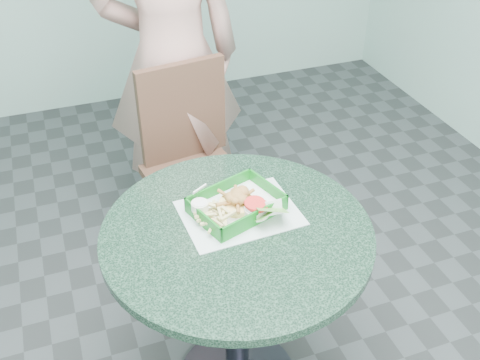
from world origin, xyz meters
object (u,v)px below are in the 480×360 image
object	(u,v)px
dining_chair	(191,154)
food_basket	(236,212)
crab_sandwich	(237,204)
diner_person	(169,25)
cafe_table	(237,273)
sauce_ramekin	(199,203)

from	to	relation	value
dining_chair	food_basket	world-z (taller)	dining_chair
crab_sandwich	diner_person	bearing A→B (deg)	87.38
cafe_table	food_basket	world-z (taller)	food_basket
cafe_table	sauce_ramekin	distance (m)	0.27
cafe_table	food_basket	xyz separation A→B (m)	(0.03, 0.08, 0.19)
sauce_ramekin	crab_sandwich	bearing A→B (deg)	-20.77
food_basket	crab_sandwich	world-z (taller)	crab_sandwich
cafe_table	sauce_ramekin	xyz separation A→B (m)	(-0.08, 0.13, 0.22)
food_basket	diner_person	bearing A→B (deg)	87.21
cafe_table	dining_chair	distance (m)	0.81
cafe_table	dining_chair	xyz separation A→B (m)	(0.07, 0.81, -0.05)
dining_chair	diner_person	distance (m)	0.57
cafe_table	sauce_ramekin	world-z (taller)	sauce_ramekin
diner_person	dining_chair	bearing A→B (deg)	94.11
dining_chair	sauce_ramekin	world-z (taller)	dining_chair
dining_chair	crab_sandwich	distance (m)	0.77
crab_sandwich	cafe_table	bearing A→B (deg)	-110.69
dining_chair	sauce_ramekin	distance (m)	0.75
crab_sandwich	sauce_ramekin	distance (m)	0.12
dining_chair	cafe_table	bearing A→B (deg)	-103.04
cafe_table	diner_person	distance (m)	1.17
diner_person	crab_sandwich	bearing A→B (deg)	93.09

